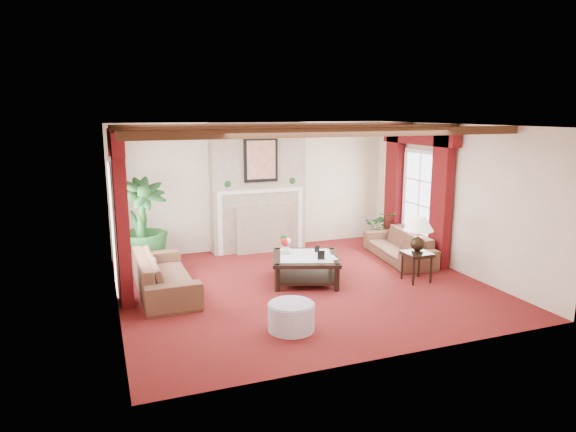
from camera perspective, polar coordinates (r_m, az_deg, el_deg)
name	(u,v)px	position (r m, az deg, el deg)	size (l,w,h in m)	color
floor	(303,286)	(8.81, 1.73, -7.79)	(6.00, 6.00, 0.00)	#4F0E0F
ceiling	(304,125)	(8.32, 1.85, 10.04)	(6.00, 6.00, 0.00)	white
back_wall	(255,186)	(11.02, -3.66, 3.34)	(6.00, 0.02, 2.70)	beige
left_wall	(113,222)	(7.85, -18.92, -0.61)	(0.02, 5.50, 2.70)	beige
right_wall	(454,198)	(9.98, 17.94, 1.94)	(0.02, 5.50, 2.70)	beige
ceiling_beams	(304,129)	(8.32, 1.84, 9.63)	(6.00, 3.00, 0.12)	#3C2113
fireplace	(257,122)	(10.72, -3.44, 10.36)	(2.00, 0.52, 2.70)	tan
french_door_left	(109,162)	(8.73, -19.28, 5.72)	(0.10, 1.10, 2.16)	white
french_door_right	(423,152)	(10.67, 14.73, 6.93)	(0.10, 1.10, 2.16)	white
curtains_left	(114,135)	(8.70, -18.74, 8.52)	(0.20, 2.40, 2.55)	#440909
curtains_right	(419,130)	(10.58, 14.35, 9.20)	(0.20, 2.40, 2.55)	#440909
sofa_left	(164,268)	(8.64, -13.62, -5.60)	(0.67, 2.17, 0.84)	#330E17
sofa_right	(399,241)	(10.50, 12.25, -2.72)	(0.80, 1.99, 0.76)	#330E17
potted_palm	(142,244)	(9.99, -15.89, -3.04)	(1.18, 1.83, 0.96)	black
small_plant	(381,232)	(11.49, 10.31, -1.77)	(1.02, 1.05, 0.62)	black
coffee_table	(306,269)	(8.98, 1.98, -5.88)	(1.13, 1.13, 0.46)	black
side_table	(416,267)	(9.27, 14.08, -5.48)	(0.44, 0.44, 0.52)	black
ottoman	(291,317)	(7.08, 0.37, -11.14)	(0.64, 0.64, 0.37)	#A59EB3
table_lamp	(418,234)	(9.12, 14.26, -1.97)	(0.51, 0.51, 0.65)	black
flower_vase	(285,249)	(8.99, -0.29, -3.68)	(0.22, 0.23, 0.19)	silver
book	(324,251)	(8.70, 4.01, -3.89)	(0.21, 0.05, 0.29)	black
photo_frame_a	(321,255)	(8.66, 3.70, -4.39)	(0.12, 0.02, 0.16)	black
photo_frame_b	(317,249)	(9.12, 3.24, -3.70)	(0.09, 0.02, 0.12)	black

